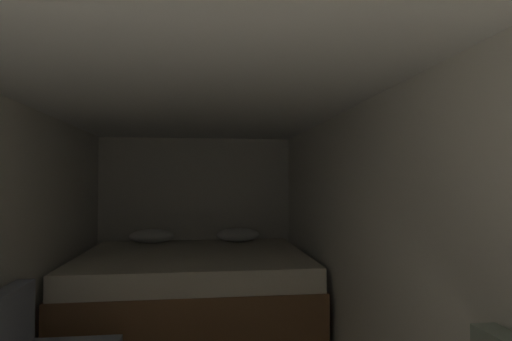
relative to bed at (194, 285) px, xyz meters
name	(u,v)px	position (x,y,z in m)	size (l,w,h in m)	color
wall_back	(196,215)	(0.00, 1.02, 0.65)	(2.53, 0.05, 1.98)	silver
wall_right	(379,246)	(1.24, -1.77, 0.65)	(0.05, 5.52, 1.98)	silver
ceiling_slab	(188,87)	(0.00, -1.77, 1.66)	(2.53, 5.52, 0.05)	white
bed	(194,285)	(0.00, 0.00, 0.00)	(2.31, 1.92, 0.85)	brown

